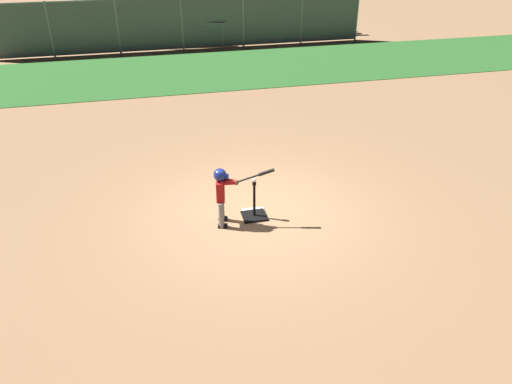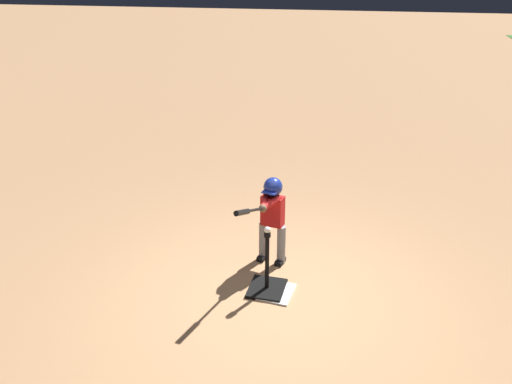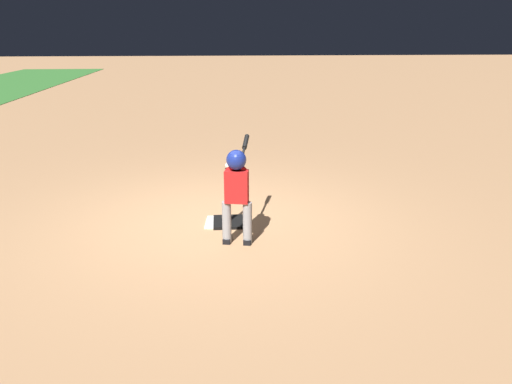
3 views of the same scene
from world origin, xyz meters
The scene contains 5 objects.
ground_plane centered at (0.00, 0.00, 0.00)m, with size 90.00×90.00×0.00m, color #AD7F56.
home_plate centered at (-0.08, -0.08, 0.01)m, with size 0.44×0.44×0.02m, color white.
batting_tee centered at (-0.10, -0.17, 0.10)m, with size 0.46×0.41×0.77m.
batter_child centered at (-0.72, -0.27, 0.74)m, with size 1.09×0.40×1.16m.
baseball centered at (-0.10, -0.17, 0.80)m, with size 0.07×0.07×0.07m, color white.
Camera 2 is at (4.67, 0.93, 3.45)m, focal length 35.00 mm.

